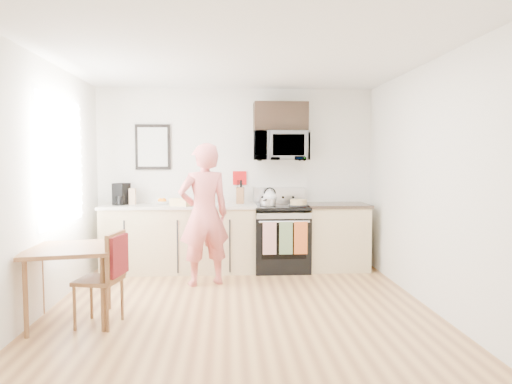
{
  "coord_description": "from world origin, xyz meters",
  "views": [
    {
      "loc": [
        -0.13,
        -4.39,
        1.57
      ],
      "look_at": [
        0.21,
        1.0,
        1.18
      ],
      "focal_mm": 32.0,
      "sensor_mm": 36.0,
      "label": 1
    }
  ],
  "objects": [
    {
      "name": "floor",
      "position": [
        0.0,
        0.0,
        0.0
      ],
      "size": [
        4.6,
        4.6,
        0.0
      ],
      "primitive_type": "plane",
      "color": "brown",
      "rests_on": "ground"
    },
    {
      "name": "back_wall",
      "position": [
        0.0,
        2.3,
        1.3
      ],
      "size": [
        4.0,
        0.04,
        2.6
      ],
      "primitive_type": "cube",
      "color": "white",
      "rests_on": "floor"
    },
    {
      "name": "front_wall",
      "position": [
        0.0,
        -2.3,
        1.3
      ],
      "size": [
        4.0,
        0.04,
        2.6
      ],
      "primitive_type": "cube",
      "color": "white",
      "rests_on": "floor"
    },
    {
      "name": "left_wall",
      "position": [
        -2.0,
        0.0,
        1.3
      ],
      "size": [
        0.04,
        4.6,
        2.6
      ],
      "primitive_type": "cube",
      "color": "white",
      "rests_on": "floor"
    },
    {
      "name": "right_wall",
      "position": [
        2.0,
        0.0,
        1.3
      ],
      "size": [
        0.04,
        4.6,
        2.6
      ],
      "primitive_type": "cube",
      "color": "white",
      "rests_on": "floor"
    },
    {
      "name": "ceiling",
      "position": [
        0.0,
        0.0,
        2.6
      ],
      "size": [
        4.0,
        4.6,
        0.04
      ],
      "primitive_type": "cube",
      "color": "white",
      "rests_on": "back_wall"
    },
    {
      "name": "window",
      "position": [
        -1.96,
        0.8,
        1.55
      ],
      "size": [
        0.06,
        1.4,
        1.5
      ],
      "color": "silver",
      "rests_on": "left_wall"
    },
    {
      "name": "cabinet_left",
      "position": [
        -0.8,
        2.0,
        0.45
      ],
      "size": [
        2.1,
        0.6,
        0.9
      ],
      "primitive_type": "cube",
      "color": "tan",
      "rests_on": "floor"
    },
    {
      "name": "countertop_left",
      "position": [
        -0.8,
        2.0,
        0.92
      ],
      "size": [
        2.14,
        0.64,
        0.04
      ],
      "primitive_type": "cube",
      "color": "beige",
      "rests_on": "cabinet_left"
    },
    {
      "name": "cabinet_right",
      "position": [
        1.43,
        2.0,
        0.45
      ],
      "size": [
        0.84,
        0.6,
        0.9
      ],
      "primitive_type": "cube",
      "color": "tan",
      "rests_on": "floor"
    },
    {
      "name": "countertop_right",
      "position": [
        1.43,
        2.0,
        0.92
      ],
      "size": [
        0.88,
        0.64,
        0.04
      ],
      "primitive_type": "cube",
      "color": "black",
      "rests_on": "cabinet_right"
    },
    {
      "name": "range",
      "position": [
        0.63,
        1.98,
        0.44
      ],
      "size": [
        0.76,
        0.7,
        1.16
      ],
      "color": "black",
      "rests_on": "floor"
    },
    {
      "name": "microwave",
      "position": [
        0.63,
        2.08,
        1.76
      ],
      "size": [
        0.76,
        0.51,
        0.42
      ],
      "primitive_type": "imported",
      "color": "silver",
      "rests_on": "back_wall"
    },
    {
      "name": "upper_cabinet",
      "position": [
        0.63,
        2.12,
        2.18
      ],
      "size": [
        0.76,
        0.35,
        0.4
      ],
      "primitive_type": "cube",
      "color": "black",
      "rests_on": "back_wall"
    },
    {
      "name": "wall_art",
      "position": [
        -1.2,
        2.28,
        1.75
      ],
      "size": [
        0.5,
        0.04,
        0.65
      ],
      "color": "black",
      "rests_on": "back_wall"
    },
    {
      "name": "wall_trivet",
      "position": [
        0.05,
        2.28,
        1.3
      ],
      "size": [
        0.2,
        0.02,
        0.2
      ],
      "primitive_type": "cube",
      "color": "#B70F11",
      "rests_on": "back_wall"
    },
    {
      "name": "person",
      "position": [
        -0.42,
        1.29,
        0.89
      ],
      "size": [
        0.75,
        0.61,
        1.77
      ],
      "primitive_type": "imported",
      "rotation": [
        0.0,
        0.0,
        3.47
      ],
      "color": "#C94537",
      "rests_on": "floor"
    },
    {
      "name": "dining_table",
      "position": [
        -1.64,
        0.02,
        0.65
      ],
      "size": [
        0.79,
        0.79,
        0.73
      ],
      "rotation": [
        0.0,
        0.0,
        0.18
      ],
      "color": "brown",
      "rests_on": "floor"
    },
    {
      "name": "chair",
      "position": [
        -1.22,
        -0.1,
        0.57
      ],
      "size": [
        0.48,
        0.44,
        0.89
      ],
      "rotation": [
        0.0,
        0.0,
        -0.19
      ],
      "color": "brown",
      "rests_on": "floor"
    },
    {
      "name": "knife_block",
      "position": [
        0.05,
        2.12,
        1.06
      ],
      "size": [
        0.12,
        0.16,
        0.23
      ],
      "primitive_type": "cube",
      "rotation": [
        0.0,
        0.0,
        -0.11
      ],
      "color": "brown",
      "rests_on": "countertop_left"
    },
    {
      "name": "utensil_crock",
      "position": [
        -0.51,
        2.09,
        1.08
      ],
      "size": [
        0.12,
        0.12,
        0.35
      ],
      "color": "#B70F11",
      "rests_on": "countertop_left"
    },
    {
      "name": "fruit_bowl",
      "position": [
        -1.04,
        2.06,
        0.98
      ],
      "size": [
        0.21,
        0.21,
        0.09
      ],
      "color": "white",
      "rests_on": "countertop_left"
    },
    {
      "name": "milk_carton",
      "position": [
        -1.46,
        2.06,
        1.05
      ],
      "size": [
        0.09,
        0.09,
        0.23
      ],
      "primitive_type": "cube",
      "rotation": [
        0.0,
        0.0,
        0.05
      ],
      "color": "tan",
      "rests_on": "countertop_left"
    },
    {
      "name": "coffee_maker",
      "position": [
        -1.61,
        2.04,
        1.08
      ],
      "size": [
        0.24,
        0.28,
        0.3
      ],
      "rotation": [
        0.0,
        0.0,
        -0.4
      ],
      "color": "black",
      "rests_on": "countertop_left"
    },
    {
      "name": "bread_bag",
      "position": [
        -0.77,
        1.83,
        0.99
      ],
      "size": [
        0.3,
        0.25,
        0.1
      ],
      "primitive_type": "cube",
      "rotation": [
        0.0,
        0.0,
        -0.55
      ],
      "color": "tan",
      "rests_on": "countertop_left"
    },
    {
      "name": "cake",
      "position": [
        0.86,
        1.87,
        0.97
      ],
      "size": [
        0.28,
        0.28,
        0.09
      ],
      "color": "black",
      "rests_on": "range"
    },
    {
      "name": "kettle",
      "position": [
        0.48,
        2.13,
        1.03
      ],
      "size": [
        0.19,
        0.19,
        0.25
      ],
      "color": "white",
      "rests_on": "range"
    },
    {
      "name": "pot",
      "position": [
        0.43,
        1.9,
        0.98
      ],
      "size": [
        0.21,
        0.35,
        0.1
      ],
      "rotation": [
        0.0,
        0.0,
        -0.33
      ],
      "color": "silver",
      "rests_on": "range"
    }
  ]
}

